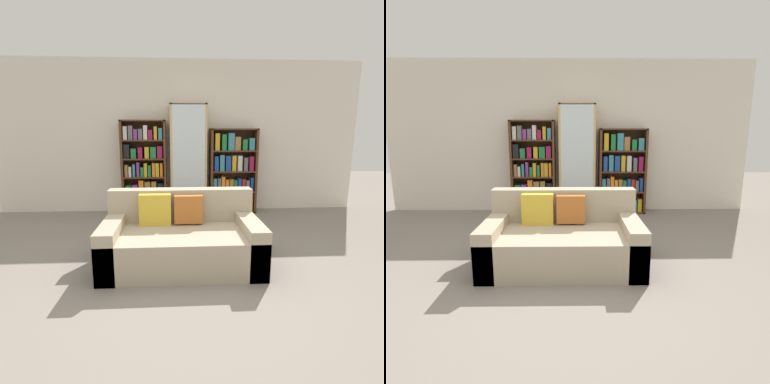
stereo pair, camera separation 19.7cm
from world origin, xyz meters
TOP-DOWN VIEW (x-y plane):
  - ground_plane at (0.00, 0.00)m, footprint 16.00×16.00m
  - wall_back at (0.00, 2.79)m, footprint 6.57×0.06m
  - couch at (-0.03, 0.42)m, footprint 1.69×0.96m
  - bookshelf_left at (-0.63, 2.59)m, footprint 0.78×0.32m
  - display_cabinet at (0.15, 2.57)m, footprint 0.63×0.36m
  - bookshelf_right at (0.95, 2.59)m, footprint 0.84×0.32m
  - wine_bottle at (0.52, 1.36)m, footprint 0.08×0.08m

SIDE VIEW (x-z plane):
  - ground_plane at x=0.00m, z-range 0.00..0.00m
  - wine_bottle at x=0.52m, z-range -0.03..0.33m
  - couch at x=-0.03m, z-range -0.12..0.67m
  - bookshelf_right at x=0.95m, z-range -0.03..1.48m
  - bookshelf_left at x=-0.63m, z-range -0.03..1.62m
  - display_cabinet at x=0.15m, z-range 0.00..1.92m
  - wall_back at x=0.00m, z-range 0.00..2.70m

